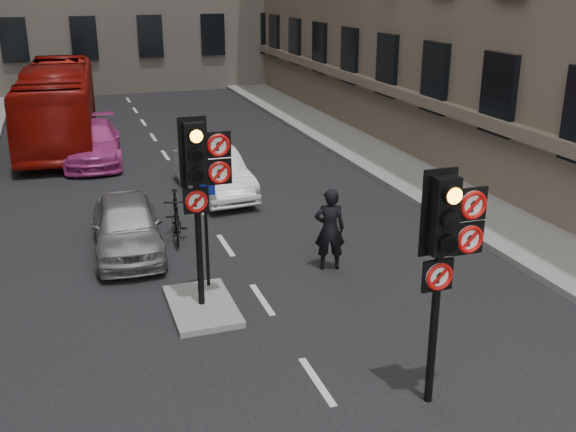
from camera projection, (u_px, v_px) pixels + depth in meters
pavement_right at (414, 172)px, 21.65m from camera, size 3.00×50.00×0.16m
centre_island at (202, 306)px, 12.87m from camera, size 1.20×2.00×0.12m
signal_near at (447, 240)px, 9.26m from camera, size 0.91×0.40×3.58m
signal_far at (200, 173)px, 12.00m from camera, size 0.91×0.40×3.58m
car_silver at (127, 226)px, 15.35m from camera, size 1.69×3.84×1.29m
car_white at (214, 172)px, 19.44m from camera, size 1.73×4.13×1.33m
car_pink at (93, 143)px, 22.90m from camera, size 2.18×4.70×1.33m
bus_red at (58, 104)px, 25.44m from camera, size 3.14×10.57×2.91m
motorcycle at (176, 216)px, 16.20m from camera, size 0.79×1.94×1.13m
motorcyclist at (330, 229)px, 14.39m from camera, size 0.75×0.59×1.81m
info_sign at (206, 218)px, 13.10m from camera, size 0.38×0.13×2.23m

